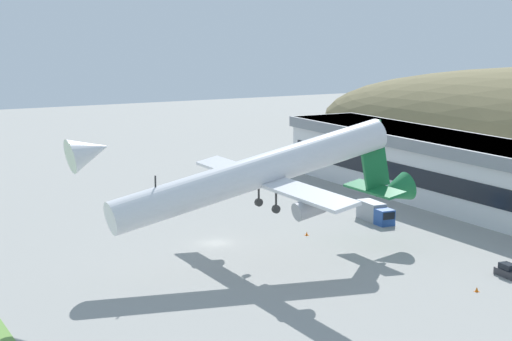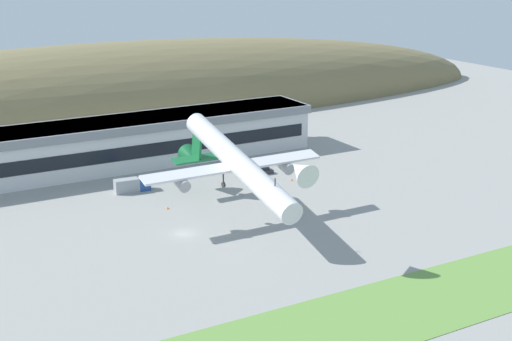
# 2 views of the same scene
# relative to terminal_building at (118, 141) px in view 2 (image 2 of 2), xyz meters

# --- Properties ---
(ground_plane) EXTENTS (412.03, 412.03, 0.00)m
(ground_plane) POSITION_rel_terminal_building_xyz_m (-3.70, -48.16, -6.62)
(ground_plane) COLOR gray
(grass_strip_foreground) EXTENTS (370.83, 17.62, 0.08)m
(grass_strip_foreground) POSITION_rel_terminal_building_xyz_m (-3.70, -91.16, -6.58)
(grass_strip_foreground) COLOR #669342
(grass_strip_foreground) RESTS_ON ground_plane
(hill_backdrop) EXTENTS (310.78, 59.95, 45.72)m
(hill_backdrop) POSITION_rel_terminal_building_xyz_m (16.93, 61.16, -6.62)
(hill_backdrop) COLOR olive
(hill_backdrop) RESTS_ON ground_plane
(terminal_building) EXTENTS (102.43, 15.95, 11.66)m
(terminal_building) POSITION_rel_terminal_building_xyz_m (0.00, 0.00, 0.00)
(terminal_building) COLOR silver
(terminal_building) RESTS_ON ground_plane
(cargo_airplane) EXTENTS (37.80, 50.17, 14.13)m
(cargo_airplane) POSITION_rel_terminal_building_xyz_m (8.18, -47.00, 5.25)
(cargo_airplane) COLOR silver
(service_car_1) EXTENTS (3.84, 1.89, 1.65)m
(service_car_1) POSITION_rel_terminal_building_xyz_m (28.55, -22.78, -5.93)
(service_car_1) COLOR #333338
(service_car_1) RESTS_ON ground_plane
(fuel_truck) EXTENTS (8.06, 3.02, 3.00)m
(fuel_truck) POSITION_rel_terminal_building_xyz_m (-3.83, -19.78, -5.18)
(fuel_truck) COLOR #264C99
(fuel_truck) RESTS_ON ground_plane
(traffic_cone_0) EXTENTS (0.52, 0.52, 0.58)m
(traffic_cone_0) POSITION_rel_terminal_building_xyz_m (-1.19, -34.18, -6.34)
(traffic_cone_0) COLOR orange
(traffic_cone_0) RESTS_ON ground_plane
(traffic_cone_1) EXTENTS (0.52, 0.52, 0.58)m
(traffic_cone_1) POSITION_rel_terminal_building_xyz_m (31.32, -30.45, -6.34)
(traffic_cone_1) COLOR orange
(traffic_cone_1) RESTS_ON ground_plane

